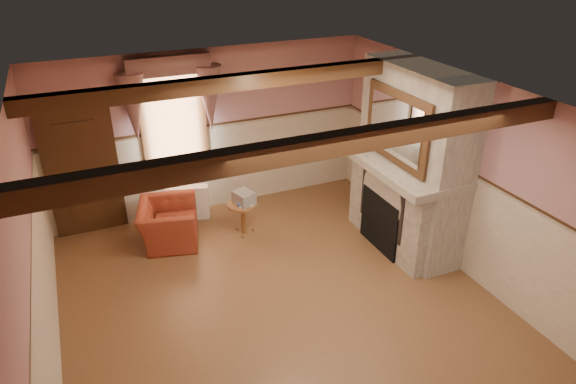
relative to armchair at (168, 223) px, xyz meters
name	(u,v)px	position (x,y,z in m)	size (l,w,h in m)	color
floor	(279,301)	(1.01, -2.10, -0.33)	(5.50, 6.00, 0.01)	brown
ceiling	(277,99)	(1.01, -2.10, 2.47)	(5.50, 6.00, 0.01)	silver
wall_back	(210,132)	(1.01, 0.90, 1.07)	(5.50, 0.02, 2.80)	#B47D80
wall_left	(32,263)	(-1.74, -2.10, 1.07)	(0.02, 6.00, 2.80)	#B47D80
wall_right	(458,172)	(3.76, -2.10, 1.07)	(0.02, 6.00, 2.80)	#B47D80
wainscot	(279,255)	(1.01, -2.10, 0.42)	(5.50, 6.00, 1.50)	beige
chair_rail	(278,203)	(1.01, -2.10, 1.17)	(5.50, 6.00, 0.08)	black
firebox	(383,221)	(3.01, -1.50, 0.12)	(0.20, 0.95, 0.90)	black
armchair	(168,223)	(0.00, 0.00, 0.00)	(1.00, 0.88, 0.65)	maroon
side_table	(243,218)	(1.16, -0.24, -0.05)	(0.50, 0.50, 0.55)	brown
book_stack	(244,198)	(1.19, -0.25, 0.32)	(0.26, 0.32, 0.20)	#B7AD8C
radiator	(188,202)	(0.47, 0.60, -0.03)	(0.70, 0.18, 0.60)	white
bowl	(409,162)	(3.26, -1.64, 1.14)	(0.35, 0.35, 0.09)	brown
mantel_clock	(377,138)	(3.26, -0.76, 1.19)	(0.14, 0.24, 0.20)	black
oil_lamp	(384,140)	(3.26, -0.97, 1.23)	(0.11, 0.11, 0.28)	gold
candle_red	(420,166)	(3.26, -1.88, 1.17)	(0.06, 0.06, 0.16)	maroon
jar_yellow	(419,167)	(3.26, -1.86, 1.15)	(0.06, 0.06, 0.12)	gold
fireplace	(413,160)	(3.44, -1.50, 1.07)	(0.85, 2.00, 2.80)	gray
mantel	(403,165)	(3.26, -1.50, 1.03)	(1.05, 2.05, 0.12)	gray
overmantel_mirror	(396,127)	(3.07, -1.50, 1.64)	(0.06, 1.44, 1.04)	silver
door	(83,173)	(-1.09, 0.84, 0.72)	(1.10, 0.10, 2.10)	black
window	(174,123)	(0.41, 0.87, 1.32)	(1.06, 0.08, 2.02)	white
window_drapes	(171,88)	(0.41, 0.78, 1.92)	(1.30, 0.14, 1.40)	gray
ceiling_beam_front	(328,145)	(1.01, -3.30, 2.37)	(5.50, 0.18, 0.20)	black
ceiling_beam_back	(242,82)	(1.01, -0.90, 2.37)	(5.50, 0.18, 0.20)	black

